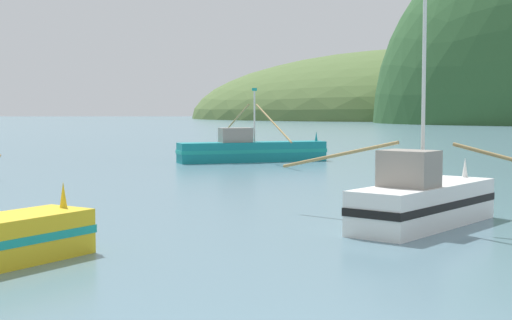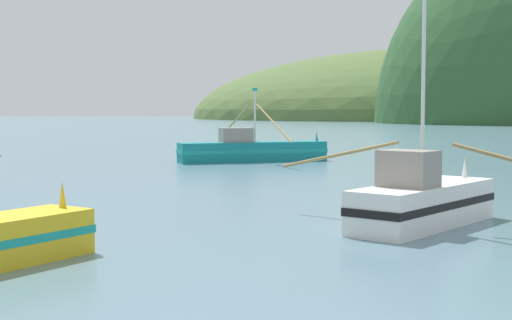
{
  "view_description": "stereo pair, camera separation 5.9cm",
  "coord_description": "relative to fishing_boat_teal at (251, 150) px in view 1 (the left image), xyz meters",
  "views": [
    {
      "loc": [
        -0.68,
        -9.7,
        3.85
      ],
      "look_at": [
        0.05,
        25.24,
        1.4
      ],
      "focal_mm": 53.45,
      "sensor_mm": 36.0,
      "label": 1
    },
    {
      "loc": [
        -0.62,
        -9.7,
        3.85
      ],
      "look_at": [
        0.05,
        25.24,
        1.4
      ],
      "focal_mm": 53.45,
      "sensor_mm": 36.0,
      "label": 2
    }
  ],
  "objects": [
    {
      "name": "fishing_boat_white",
      "position": [
        5.08,
        -29.02,
        0.02
      ],
      "size": [
        8.72,
        7.43,
        7.43
      ],
      "rotation": [
        0.0,
        0.0,
        0.87
      ],
      "color": "white",
      "rests_on": "ground"
    },
    {
      "name": "hill_far_right",
      "position": [
        67.29,
        201.01,
        -0.82
      ],
      "size": [
        168.22,
        134.57,
        46.54
      ],
      "primitive_type": "ellipsoid",
      "color": "#516B38",
      "rests_on": "ground"
    },
    {
      "name": "fishing_boat_teal",
      "position": [
        0.0,
        0.0,
        0.0
      ],
      "size": [
        10.66,
        14.09,
        5.15
      ],
      "rotation": [
        0.0,
        0.0,
        0.31
      ],
      "color": "#147F84",
      "rests_on": "ground"
    }
  ]
}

